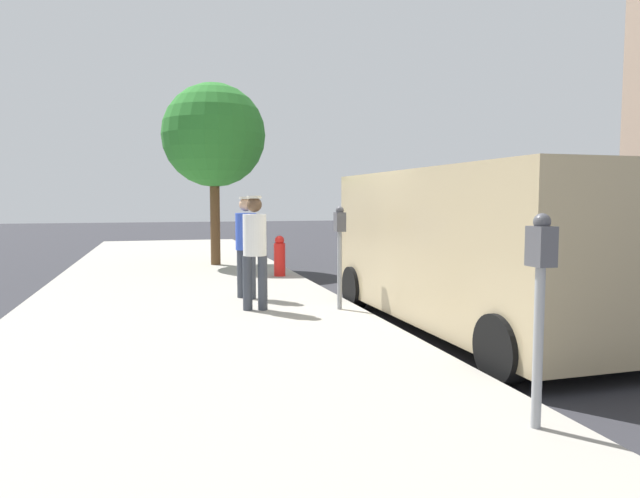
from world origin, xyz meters
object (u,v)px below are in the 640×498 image
parking_meter_near (340,240)px  pedestrian_in_white (255,245)px  pedestrian_in_blue (246,240)px  fire_hydrant (280,256)px  parking_meter_far (540,284)px  street_tree (214,136)px  parked_van (474,246)px

parking_meter_near → pedestrian_in_white: size_ratio=0.91×
pedestrian_in_blue → fire_hydrant: bearing=-112.6°
fire_hydrant → parking_meter_far: bearing=90.7°
street_tree → fire_hydrant: size_ratio=5.19×
parking_meter_near → street_tree: bearing=-79.5°
pedestrian_in_white → street_tree: bearing=-90.1°
pedestrian_in_white → street_tree: 6.64m
parking_meter_near → parking_meter_far: same height
parking_meter_near → fire_hydrant: size_ratio=1.77×
parked_van → parking_meter_far: bearing=66.5°
pedestrian_in_blue → street_tree: bearing=-89.8°
street_tree → pedestrian_in_blue: bearing=90.2°
parking_meter_near → pedestrian_in_blue: pedestrian_in_blue is taller
street_tree → parked_van: bearing=109.2°
pedestrian_in_blue → street_tree: street_tree is taller
parked_van → fire_hydrant: bearing=-72.8°
parking_meter_near → parked_van: parked_van is taller
fire_hydrant → pedestrian_in_blue: bearing=67.4°
parked_van → pedestrian_in_blue: bearing=-43.6°
parked_van → street_tree: street_tree is taller
pedestrian_in_white → parked_van: bearing=151.3°
pedestrian_in_white → parked_van: (-2.71, 1.48, 0.05)m
parking_meter_far → pedestrian_in_white: 5.07m
street_tree → fire_hydrant: street_tree is taller
parking_meter_near → parked_van: bearing=140.9°
parking_meter_far → fire_hydrant: size_ratio=1.77×
pedestrian_in_white → fire_hydrant: size_ratio=1.94×
pedestrian_in_white → street_tree: size_ratio=0.37×
pedestrian_in_white → fire_hydrant: bearing=-106.8°
parked_van → fire_hydrant: size_ratio=6.09×
street_tree → fire_hydrant: (-1.10, 2.58, -2.76)m
parking_meter_near → pedestrian_in_white: pedestrian_in_white is taller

